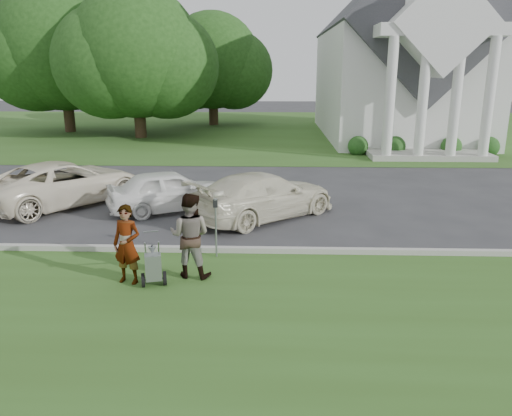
{
  "coord_description": "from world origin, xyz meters",
  "views": [
    {
      "loc": [
        0.86,
        -11.36,
        4.56
      ],
      "look_at": [
        0.48,
        0.0,
        1.35
      ],
      "focal_mm": 35.0,
      "sensor_mm": 36.0,
      "label": 1
    }
  ],
  "objects_px": {
    "parking_meter_near": "(216,221)",
    "car_c": "(264,195)",
    "church": "(398,45)",
    "person_left": "(127,245)",
    "striping_cart": "(153,268)",
    "car_b": "(170,190)",
    "tree_left": "(136,59)",
    "tree_far": "(62,51)",
    "tree_back": "(212,65)",
    "person_right": "(190,236)",
    "car_a": "(65,183)"
  },
  "relations": [
    {
      "from": "striping_cart",
      "to": "car_c",
      "type": "distance_m",
      "value": 5.67
    },
    {
      "from": "church",
      "to": "person_left",
      "type": "distance_m",
      "value": 27.41
    },
    {
      "from": "car_a",
      "to": "tree_far",
      "type": "bearing_deg",
      "value": -30.76
    },
    {
      "from": "parking_meter_near",
      "to": "person_right",
      "type": "bearing_deg",
      "value": -110.04
    },
    {
      "from": "tree_left",
      "to": "person_right",
      "type": "height_order",
      "value": "tree_left"
    },
    {
      "from": "tree_back",
      "to": "car_c",
      "type": "xyz_separation_m",
      "value": [
        4.62,
        -26.31,
        -4.01
      ]
    },
    {
      "from": "tree_left",
      "to": "person_left",
      "type": "xyz_separation_m",
      "value": [
        5.76,
        -23.35,
        -4.24
      ]
    },
    {
      "from": "tree_far",
      "to": "car_a",
      "type": "height_order",
      "value": "tree_far"
    },
    {
      "from": "church",
      "to": "tree_back",
      "type": "distance_m",
      "value": 14.77
    },
    {
      "from": "striping_cart",
      "to": "car_c",
      "type": "relative_size",
      "value": 0.23
    },
    {
      "from": "church",
      "to": "car_a",
      "type": "relative_size",
      "value": 4.46
    },
    {
      "from": "tree_back",
      "to": "parking_meter_near",
      "type": "height_order",
      "value": "tree_back"
    },
    {
      "from": "tree_back",
      "to": "person_right",
      "type": "relative_size",
      "value": 5.0
    },
    {
      "from": "tree_left",
      "to": "tree_back",
      "type": "xyz_separation_m",
      "value": [
        4.0,
        8.0,
        -0.38
      ]
    },
    {
      "from": "person_left",
      "to": "tree_far",
      "type": "bearing_deg",
      "value": 129.6
    },
    {
      "from": "car_b",
      "to": "car_c",
      "type": "xyz_separation_m",
      "value": [
        3.08,
        -0.68,
        0.03
      ]
    },
    {
      "from": "tree_left",
      "to": "parking_meter_near",
      "type": "relative_size",
      "value": 7.09
    },
    {
      "from": "tree_back",
      "to": "car_b",
      "type": "height_order",
      "value": "tree_back"
    },
    {
      "from": "striping_cart",
      "to": "parking_meter_near",
      "type": "distance_m",
      "value": 2.16
    },
    {
      "from": "tree_far",
      "to": "person_right",
      "type": "relative_size",
      "value": 6.05
    },
    {
      "from": "parking_meter_near",
      "to": "car_c",
      "type": "xyz_separation_m",
      "value": [
        1.12,
        3.44,
        -0.23
      ]
    },
    {
      "from": "car_a",
      "to": "tree_left",
      "type": "bearing_deg",
      "value": -46.07
    },
    {
      "from": "person_left",
      "to": "parking_meter_near",
      "type": "relative_size",
      "value": 1.17
    },
    {
      "from": "church",
      "to": "person_left",
      "type": "relative_size",
      "value": 13.77
    },
    {
      "from": "tree_far",
      "to": "person_left",
      "type": "distance_m",
      "value": 29.26
    },
    {
      "from": "person_right",
      "to": "parking_meter_near",
      "type": "relative_size",
      "value": 1.28
    },
    {
      "from": "tree_left",
      "to": "tree_back",
      "type": "relative_size",
      "value": 1.11
    },
    {
      "from": "tree_back",
      "to": "car_c",
      "type": "bearing_deg",
      "value": -80.05
    },
    {
      "from": "tree_back",
      "to": "church",
      "type": "bearing_deg",
      "value": -27.85
    },
    {
      "from": "person_right",
      "to": "car_b",
      "type": "height_order",
      "value": "person_right"
    },
    {
      "from": "parking_meter_near",
      "to": "car_a",
      "type": "xyz_separation_m",
      "value": [
        -5.72,
        4.81,
        -0.19
      ]
    },
    {
      "from": "striping_cart",
      "to": "car_c",
      "type": "xyz_separation_m",
      "value": [
        2.28,
        5.18,
        0.29
      ]
    },
    {
      "from": "striping_cart",
      "to": "person_left",
      "type": "xyz_separation_m",
      "value": [
        -0.58,
        0.14,
        0.46
      ]
    },
    {
      "from": "tree_back",
      "to": "parking_meter_near",
      "type": "bearing_deg",
      "value": -83.29
    },
    {
      "from": "person_right",
      "to": "car_b",
      "type": "bearing_deg",
      "value": -64.39
    },
    {
      "from": "striping_cart",
      "to": "car_b",
      "type": "height_order",
      "value": "car_b"
    },
    {
      "from": "parking_meter_near",
      "to": "car_c",
      "type": "relative_size",
      "value": 0.3
    },
    {
      "from": "car_b",
      "to": "person_left",
      "type": "bearing_deg",
      "value": 156.71
    },
    {
      "from": "church",
      "to": "tree_back",
      "type": "xyz_separation_m",
      "value": [
        -13.01,
        6.87,
        -1.21
      ]
    },
    {
      "from": "tree_far",
      "to": "car_b",
      "type": "height_order",
      "value": "tree_far"
    },
    {
      "from": "church",
      "to": "parking_meter_near",
      "type": "distance_m",
      "value": 25.27
    },
    {
      "from": "tree_left",
      "to": "striping_cart",
      "type": "distance_m",
      "value": 24.78
    },
    {
      "from": "car_a",
      "to": "church",
      "type": "bearing_deg",
      "value": -92.21
    },
    {
      "from": "church",
      "to": "car_c",
      "type": "relative_size",
      "value": 4.9
    },
    {
      "from": "car_a",
      "to": "car_c",
      "type": "distance_m",
      "value": 6.97
    },
    {
      "from": "tree_back",
      "to": "car_b",
      "type": "relative_size",
      "value": 2.39
    },
    {
      "from": "car_a",
      "to": "person_right",
      "type": "bearing_deg",
      "value": 169.2
    },
    {
      "from": "person_right",
      "to": "church",
      "type": "bearing_deg",
      "value": -102.82
    },
    {
      "from": "tree_left",
      "to": "car_c",
      "type": "distance_m",
      "value": 20.71
    },
    {
      "from": "tree_left",
      "to": "tree_far",
      "type": "xyz_separation_m",
      "value": [
        -6.0,
        3.0,
        0.58
      ]
    }
  ]
}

